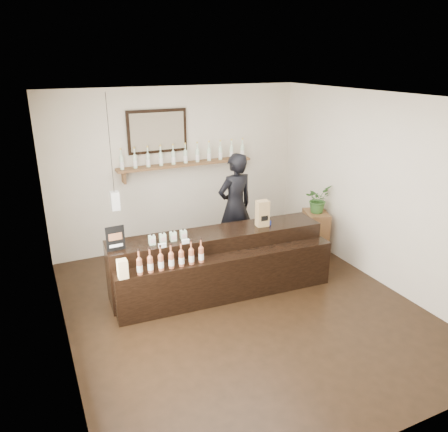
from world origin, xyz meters
TOP-DOWN VIEW (x-y plane):
  - ground at (0.00, 0.00)m, footprint 5.00×5.00m
  - room_shell at (0.00, 0.00)m, footprint 5.00×5.00m
  - back_wall_decor at (-0.15, 2.37)m, footprint 2.66×0.96m
  - counter at (-0.07, 0.58)m, footprint 3.17×1.01m
  - promo_sign at (-1.51, 0.66)m, footprint 0.24×0.03m
  - paper_bag at (0.65, 0.63)m, footprint 0.19×0.15m
  - tape_dispenser at (0.71, 0.61)m, footprint 0.15×0.07m
  - side_cabinet at (2.00, 1.11)m, footprint 0.52×0.60m
  - potted_plant at (2.00, 1.11)m, footprint 0.54×0.51m
  - shopkeeper at (0.66, 1.55)m, footprint 0.81×0.60m

SIDE VIEW (x-z plane):
  - ground at x=0.00m, z-range 0.00..0.00m
  - side_cabinet at x=2.00m, z-range 0.00..0.74m
  - counter at x=-0.07m, z-range -0.10..0.93m
  - tape_dispenser at x=0.71m, z-range 0.87..0.99m
  - potted_plant at x=2.00m, z-range 0.74..1.21m
  - shopkeeper at x=0.66m, z-range 0.00..2.04m
  - promo_sign at x=-1.51m, z-range 0.88..1.22m
  - paper_bag at x=0.65m, z-range 0.88..1.27m
  - room_shell at x=0.00m, z-range -0.80..4.20m
  - back_wall_decor at x=-0.15m, z-range 0.91..2.60m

